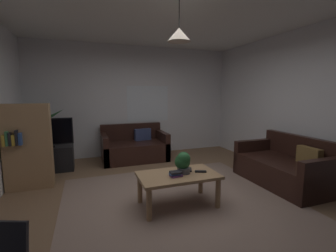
{
  "coord_description": "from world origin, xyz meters",
  "views": [
    {
      "loc": [
        -1.22,
        -3.11,
        1.56
      ],
      "look_at": [
        0.0,
        0.3,
        1.05
      ],
      "focal_mm": 24.72,
      "sensor_mm": 36.0,
      "label": 1
    }
  ],
  "objects_px": {
    "couch_right_side": "(285,168)",
    "book_on_table_1": "(175,174)",
    "remote_on_table_1": "(201,171)",
    "couch_under_window": "(134,148)",
    "book_on_table_0": "(176,176)",
    "potted_plant_on_table": "(183,162)",
    "tv_stand": "(50,159)",
    "book_on_table_2": "(176,172)",
    "potted_palm_corner": "(42,137)",
    "bookshelf_corner": "(28,147)",
    "remote_on_table_0": "(190,170)",
    "tv": "(48,132)",
    "pendant_lamp": "(179,35)",
    "coffee_table": "(178,179)"
  },
  "relations": [
    {
      "from": "remote_on_table_1",
      "to": "bookshelf_corner",
      "type": "relative_size",
      "value": 0.11
    },
    {
      "from": "remote_on_table_1",
      "to": "potted_palm_corner",
      "type": "distance_m",
      "value": 3.68
    },
    {
      "from": "tv",
      "to": "remote_on_table_0",
      "type": "bearing_deg",
      "value": -45.08
    },
    {
      "from": "potted_plant_on_table",
      "to": "potted_palm_corner",
      "type": "height_order",
      "value": "potted_palm_corner"
    },
    {
      "from": "potted_palm_corner",
      "to": "bookshelf_corner",
      "type": "distance_m",
      "value": 1.37
    },
    {
      "from": "remote_on_table_0",
      "to": "potted_plant_on_table",
      "type": "height_order",
      "value": "potted_plant_on_table"
    },
    {
      "from": "couch_right_side",
      "to": "book_on_table_1",
      "type": "xyz_separation_m",
      "value": [
        -2.12,
        -0.18,
        0.22
      ]
    },
    {
      "from": "book_on_table_2",
      "to": "pendant_lamp",
      "type": "relative_size",
      "value": 0.3
    },
    {
      "from": "tv_stand",
      "to": "remote_on_table_0",
      "type": "bearing_deg",
      "value": -45.37
    },
    {
      "from": "coffee_table",
      "to": "book_on_table_0",
      "type": "relative_size",
      "value": 7.0
    },
    {
      "from": "coffee_table",
      "to": "tv_stand",
      "type": "bearing_deg",
      "value": 130.43
    },
    {
      "from": "tv_stand",
      "to": "potted_palm_corner",
      "type": "bearing_deg",
      "value": 111.16
    },
    {
      "from": "remote_on_table_0",
      "to": "coffee_table",
      "type": "bearing_deg",
      "value": 43.03
    },
    {
      "from": "book_on_table_2",
      "to": "remote_on_table_1",
      "type": "relative_size",
      "value": 0.96
    },
    {
      "from": "couch_right_side",
      "to": "coffee_table",
      "type": "relative_size",
      "value": 1.42
    },
    {
      "from": "book_on_table_2",
      "to": "tv",
      "type": "distance_m",
      "value": 2.93
    },
    {
      "from": "couch_under_window",
      "to": "potted_plant_on_table",
      "type": "relative_size",
      "value": 4.95
    },
    {
      "from": "remote_on_table_0",
      "to": "tv",
      "type": "bearing_deg",
      "value": -23.5
    },
    {
      "from": "remote_on_table_1",
      "to": "tv_stand",
      "type": "height_order",
      "value": "tv_stand"
    },
    {
      "from": "couch_under_window",
      "to": "pendant_lamp",
      "type": "bearing_deg",
      "value": -87.41
    },
    {
      "from": "remote_on_table_1",
      "to": "potted_palm_corner",
      "type": "relative_size",
      "value": 0.13
    },
    {
      "from": "book_on_table_1",
      "to": "remote_on_table_1",
      "type": "relative_size",
      "value": 0.9
    },
    {
      "from": "tv_stand",
      "to": "couch_right_side",
      "type": "bearing_deg",
      "value": -28.32
    },
    {
      "from": "couch_right_side",
      "to": "remote_on_table_0",
      "type": "relative_size",
      "value": 9.74
    },
    {
      "from": "couch_right_side",
      "to": "coffee_table",
      "type": "bearing_deg",
      "value": -87.09
    },
    {
      "from": "book_on_table_1",
      "to": "remote_on_table_1",
      "type": "bearing_deg",
      "value": 4.76
    },
    {
      "from": "remote_on_table_1",
      "to": "potted_plant_on_table",
      "type": "height_order",
      "value": "potted_plant_on_table"
    },
    {
      "from": "remote_on_table_0",
      "to": "pendant_lamp",
      "type": "bearing_deg",
      "value": 43.03
    },
    {
      "from": "book_on_table_1",
      "to": "potted_palm_corner",
      "type": "bearing_deg",
      "value": 125.59
    },
    {
      "from": "potted_plant_on_table",
      "to": "remote_on_table_1",
      "type": "bearing_deg",
      "value": -15.71
    },
    {
      "from": "tv_stand",
      "to": "tv",
      "type": "distance_m",
      "value": 0.55
    },
    {
      "from": "remote_on_table_1",
      "to": "potted_plant_on_table",
      "type": "bearing_deg",
      "value": 95.71
    },
    {
      "from": "coffee_table",
      "to": "remote_on_table_0",
      "type": "relative_size",
      "value": 6.84
    },
    {
      "from": "couch_under_window",
      "to": "book_on_table_2",
      "type": "distance_m",
      "value": 2.55
    },
    {
      "from": "book_on_table_0",
      "to": "remote_on_table_1",
      "type": "bearing_deg",
      "value": 5.16
    },
    {
      "from": "potted_plant_on_table",
      "to": "tv_stand",
      "type": "height_order",
      "value": "potted_plant_on_table"
    },
    {
      "from": "tv",
      "to": "book_on_table_1",
      "type": "bearing_deg",
      "value": -51.45
    },
    {
      "from": "book_on_table_0",
      "to": "remote_on_table_0",
      "type": "xyz_separation_m",
      "value": [
        0.28,
        0.16,
        -0.0
      ]
    },
    {
      "from": "tv_stand",
      "to": "bookshelf_corner",
      "type": "bearing_deg",
      "value": -102.29
    },
    {
      "from": "couch_right_side",
      "to": "remote_on_table_1",
      "type": "xyz_separation_m",
      "value": [
        -1.71,
        -0.15,
        0.2
      ]
    },
    {
      "from": "tv_stand",
      "to": "tv",
      "type": "bearing_deg",
      "value": -90.0
    },
    {
      "from": "book_on_table_2",
      "to": "remote_on_table_0",
      "type": "height_order",
      "value": "book_on_table_2"
    },
    {
      "from": "remote_on_table_0",
      "to": "tv_stand",
      "type": "distance_m",
      "value": 3.01
    },
    {
      "from": "couch_under_window",
      "to": "book_on_table_2",
      "type": "bearing_deg",
      "value": -89.03
    },
    {
      "from": "book_on_table_2",
      "to": "remote_on_table_1",
      "type": "bearing_deg",
      "value": 5.91
    },
    {
      "from": "remote_on_table_1",
      "to": "couch_right_side",
      "type": "bearing_deg",
      "value": -63.71
    },
    {
      "from": "book_on_table_0",
      "to": "coffee_table",
      "type": "bearing_deg",
      "value": 51.36
    },
    {
      "from": "potted_plant_on_table",
      "to": "bookshelf_corner",
      "type": "bearing_deg",
      "value": 148.13
    },
    {
      "from": "couch_right_side",
      "to": "pendant_lamp",
      "type": "relative_size",
      "value": 3.02
    },
    {
      "from": "couch_under_window",
      "to": "book_on_table_0",
      "type": "distance_m",
      "value": 2.54
    }
  ]
}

